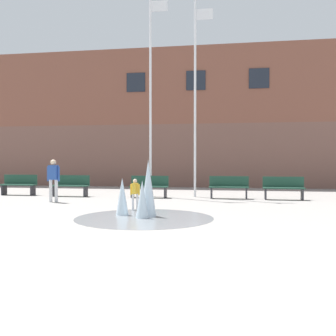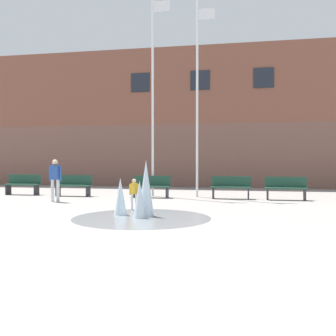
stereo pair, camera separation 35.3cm
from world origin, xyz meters
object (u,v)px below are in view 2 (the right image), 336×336
Objects in this scene: flagpole_right at (198,93)px; park_bench_center at (231,187)px; park_bench_far_left at (23,184)px; adult_in_red at (55,177)px; child_in_fountain at (134,192)px; park_bench_under_left_flagpole at (151,186)px; flagpole_left at (153,89)px; park_bench_left_of_flagpoles at (74,185)px; park_bench_under_right_flagpole at (286,188)px.

park_bench_center is at bearing -19.11° from flagpole_right.
adult_in_red reaches higher than park_bench_far_left.
park_bench_far_left is 3.82m from adult_in_red.
park_bench_under_left_flagpole is at bearing 19.64° from child_in_fountain.
flagpole_left reaches higher than park_bench_center.
park_bench_left_of_flagpoles is at bearing -173.20° from flagpole_right.
park_bench_under_right_flagpole is 1.01× the size of adult_in_red.
child_in_fountain reaches higher than park_bench_center.
adult_in_red is (-8.58, -2.34, 0.45)m from park_bench_under_right_flagpole.
park_bench_under_left_flagpole is 1.62× the size of child_in_fountain.
flagpole_right is at bearing 0.00° from flagpole_left.
adult_in_red is 0.18× the size of flagpole_left.
park_bench_center is 4.21m from flagpole_right.
park_bench_under_left_flagpole is 4.21m from flagpole_left.
park_bench_under_left_flagpole is at bearing -129.01° from adult_in_red.
flagpole_left is (-5.48, 0.59, 4.17)m from park_bench_under_right_flagpole.
park_bench_left_of_flagpoles is at bearing -178.72° from park_bench_center.
park_bench_left_of_flagpoles is at bearing -67.45° from adult_in_red.
flagpole_left reaches higher than park_bench_left_of_flagpoles.
flagpole_left is (-0.05, 0.63, 4.17)m from park_bench_under_left_flagpole.
adult_in_red is at bearing 76.18° from child_in_fountain.
flagpole_left reaches higher than park_bench_far_left.
park_bench_far_left is 1.00× the size of park_bench_left_of_flagpoles.
park_bench_center is 1.01× the size of adult_in_red.
park_bench_under_left_flagpole is at bearing -179.63° from park_bench_under_right_flagpole.
park_bench_under_right_flagpole is 0.19× the size of flagpole_right.
park_bench_under_right_flagpole is at bearing -0.84° from park_bench_far_left.
flagpole_left is (-0.50, 4.79, 4.07)m from child_in_fountain.
adult_in_red is (-6.44, -2.44, 0.45)m from park_bench_center.
park_bench_far_left is 0.19× the size of flagpole_right.
park_bench_left_of_flagpoles and park_bench_center have the same top height.
park_bench_center is at bearing 2.48° from park_bench_under_left_flagpole.
park_bench_far_left is at bearing -176.91° from flagpole_right.
park_bench_center is (9.30, -0.06, 0.00)m from park_bench_far_left.
park_bench_left_of_flagpoles and park_bench_under_left_flagpole have the same top height.
flagpole_right is (1.89, 0.63, 3.93)m from park_bench_under_left_flagpole.
park_bench_under_left_flagpole is 0.18× the size of flagpole_left.
park_bench_left_of_flagpoles is at bearing -179.86° from park_bench_under_left_flagpole.
child_in_fountain is (-2.84, -4.30, 0.10)m from park_bench_center.
flagpole_right reaches higher than park_bench_center.
flagpole_right is at bearing -134.95° from adult_in_red.
park_bench_under_left_flagpole is 1.01× the size of adult_in_red.
park_bench_left_of_flagpoles is 1.00× the size of park_bench_center.
flagpole_left is (3.41, 0.64, 4.17)m from park_bench_left_of_flagpoles.
park_bench_far_left is at bearing 178.07° from park_bench_under_left_flagpole.
park_bench_center is at bearing -20.01° from child_in_fountain.
child_in_fountain is at bearing -34.00° from park_bench_far_left.
child_in_fountain is at bearing -46.64° from park_bench_left_of_flagpoles.
park_bench_under_right_flagpole is 6.91m from flagpole_left.
park_bench_under_left_flagpole is 4.18m from child_in_fountain.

